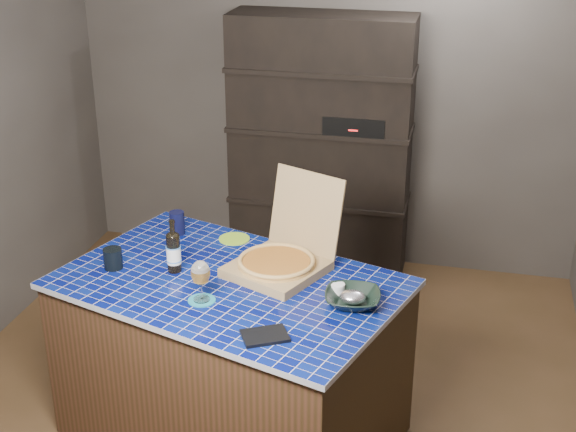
% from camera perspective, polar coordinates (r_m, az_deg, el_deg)
% --- Properties ---
extents(room, '(3.50, 3.50, 3.50)m').
position_cam_1_polar(room, '(3.93, -1.93, 2.69)').
color(room, brown).
rests_on(room, ground).
extents(shelving_unit, '(1.20, 0.41, 1.80)m').
position_cam_1_polar(shelving_unit, '(5.45, 2.37, 4.85)').
color(shelving_unit, black).
rests_on(shelving_unit, floor).
extents(kitchen_island, '(1.80, 1.43, 0.86)m').
position_cam_1_polar(kitchen_island, '(4.01, -4.03, -10.08)').
color(kitchen_island, '#47291C').
rests_on(kitchen_island, floor).
extents(pizza_box, '(0.56, 0.61, 0.44)m').
position_cam_1_polar(pizza_box, '(3.84, -0.59, -3.12)').
color(pizza_box, '#A17F53').
rests_on(pizza_box, kitchen_island).
extents(mead_bottle, '(0.07, 0.07, 0.27)m').
position_cam_1_polar(mead_bottle, '(3.86, -8.14, -2.50)').
color(mead_bottle, black).
rests_on(mead_bottle, kitchen_island).
extents(teal_trivet, '(0.12, 0.12, 0.01)m').
position_cam_1_polar(teal_trivet, '(3.63, -6.15, -5.98)').
color(teal_trivet, teal).
rests_on(teal_trivet, kitchen_island).
extents(wine_glass, '(0.09, 0.09, 0.19)m').
position_cam_1_polar(wine_glass, '(3.57, -6.24, -4.10)').
color(wine_glass, white).
rests_on(wine_glass, teal_trivet).
extents(tumbler, '(0.09, 0.09, 0.10)m').
position_cam_1_polar(tumbler, '(3.97, -12.34, -2.97)').
color(tumbler, black).
rests_on(tumbler, kitchen_island).
extents(dvd_case, '(0.23, 0.21, 0.01)m').
position_cam_1_polar(dvd_case, '(3.35, -1.66, -8.51)').
color(dvd_case, black).
rests_on(dvd_case, kitchen_island).
extents(bowl, '(0.27, 0.27, 0.06)m').
position_cam_1_polar(bowl, '(3.58, 4.61, -5.89)').
color(bowl, black).
rests_on(bowl, kitchen_island).
extents(foil_contents, '(0.12, 0.10, 0.06)m').
position_cam_1_polar(foil_contents, '(3.58, 4.61, -5.75)').
color(foil_contents, silver).
rests_on(foil_contents, bowl).
extents(white_jar, '(0.07, 0.07, 0.06)m').
position_cam_1_polar(white_jar, '(3.66, 3.55, -5.24)').
color(white_jar, white).
rests_on(white_jar, kitchen_island).
extents(navy_cup, '(0.08, 0.08, 0.12)m').
position_cam_1_polar(navy_cup, '(4.27, -7.89, -0.48)').
color(navy_cup, black).
rests_on(navy_cup, kitchen_island).
extents(green_trivet, '(0.16, 0.16, 0.01)m').
position_cam_1_polar(green_trivet, '(4.20, -3.84, -1.62)').
color(green_trivet, '#90C62A').
rests_on(green_trivet, kitchen_island).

